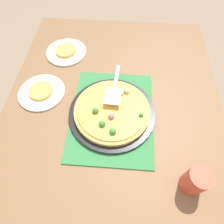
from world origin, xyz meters
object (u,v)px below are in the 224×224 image
served_slice_left (66,50)px  served_slice_right (41,91)px  pizza_server (115,88)px  pizza_pan (112,113)px  cup_near (196,181)px  plate_near_left (66,52)px  plate_far_right (42,92)px  pizza (112,110)px

served_slice_left → served_slice_right: bearing=168.0°
served_slice_left → pizza_server: (-0.29, -0.29, 0.05)m
served_slice_left → pizza_pan: bearing=-143.5°
cup_near → served_slice_right: bearing=60.1°
pizza_pan → plate_near_left: bearing=36.5°
pizza_pan → served_slice_left: bearing=36.5°
served_slice_left → pizza_server: size_ratio=0.47×
served_slice_right → plate_near_left: bearing=-12.0°
plate_far_right → served_slice_left: served_slice_left is taller
plate_far_right → plate_near_left: bearing=-12.0°
plate_far_right → cup_near: cup_near is taller
pizza → pizza_pan: bearing=-8.2°
served_slice_left → cup_near: size_ratio=0.92×
plate_near_left → served_slice_right: served_slice_right is taller
served_slice_left → pizza: bearing=-143.5°
pizza_server → plate_near_left: bearing=45.4°
pizza → pizza_server: size_ratio=1.42×
pizza_pan → pizza: 0.02m
served_slice_right → pizza_server: pizza_server is taller
served_slice_left → plate_far_right: bearing=168.0°
plate_near_left → served_slice_left: size_ratio=2.00×
plate_near_left → pizza_pan: bearing=-143.5°
pizza_pan → served_slice_right: bearing=74.6°
pizza → cup_near: cup_near is taller
plate_near_left → cup_near: 0.89m
plate_near_left → served_slice_right: bearing=168.0°
pizza_server → plate_far_right: bearing=90.4°
pizza_pan → served_slice_left: (0.38, 0.28, 0.01)m
pizza → served_slice_left: bearing=36.5°
pizza_pan → plate_far_right: 0.36m
pizza_pan → served_slice_left: 0.48m
pizza_pan → served_slice_right: size_ratio=3.45×
plate_near_left → plate_far_right: bearing=168.0°
pizza → served_slice_right: 0.36m
pizza_pan → pizza: (-0.00, 0.00, 0.02)m
served_slice_right → cup_near: bearing=-119.9°
cup_near → pizza_server: (0.38, 0.30, 0.01)m
pizza_pan → cup_near: bearing=-132.3°
plate_far_right → served_slice_right: bearing=0.0°
pizza_pan → plate_near_left: pizza_pan is taller
cup_near → pizza_server: cup_near is taller
pizza_pan → served_slice_left: size_ratio=3.45×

